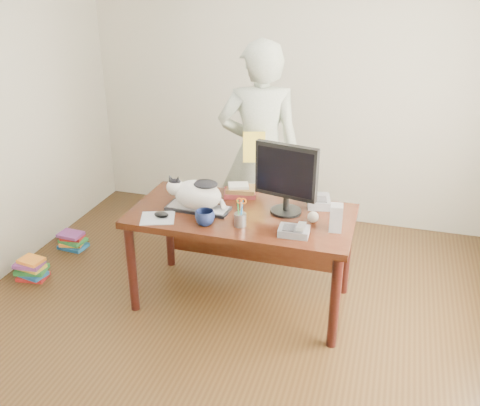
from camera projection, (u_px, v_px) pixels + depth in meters
name	position (u px, v px, depth m)	size (l,w,h in m)	color
room	(213.00, 162.00, 3.08)	(4.50, 4.50, 4.50)	black
desk	(245.00, 226.00, 3.98)	(1.60, 0.80, 0.75)	black
keyboard	(198.00, 208.00, 3.89)	(0.47, 0.19, 0.03)	black
cat	(196.00, 193.00, 3.84)	(0.45, 0.23, 0.26)	white
monitor	(286.00, 175.00, 3.72)	(0.46, 0.27, 0.52)	black
pen_cup	(240.00, 218.00, 3.64)	(0.09, 0.09, 0.21)	gray
mousepad	(158.00, 218.00, 3.76)	(0.29, 0.28, 0.01)	#B7BCC4
mouse	(161.00, 214.00, 3.77)	(0.12, 0.10, 0.04)	black
coffee_mug	(205.00, 218.00, 3.65)	(0.13, 0.13, 0.11)	black
phone	(295.00, 231.00, 3.53)	(0.21, 0.18, 0.09)	slate
speaker	(336.00, 218.00, 3.56)	(0.09, 0.10, 0.19)	gray
baseball	(313.00, 217.00, 3.70)	(0.08, 0.08, 0.08)	beige
book_stack	(240.00, 191.00, 4.12)	(0.28, 0.24, 0.09)	#481315
calculator	(319.00, 201.00, 3.96)	(0.21, 0.25, 0.07)	slate
person	(259.00, 154.00, 4.46)	(0.68, 0.45, 1.88)	silver
held_book	(254.00, 147.00, 4.26)	(0.20, 0.15, 0.25)	yellow
book_pile_a	(32.00, 269.00, 4.41)	(0.27, 0.22, 0.18)	#A21717
book_pile_b	(73.00, 241.00, 4.88)	(0.26, 0.20, 0.15)	#185490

